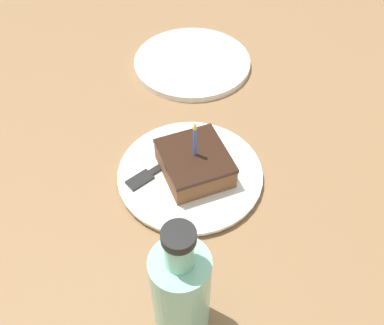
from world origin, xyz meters
name	(u,v)px	position (x,y,z in m)	size (l,w,h in m)	color
ground_plane	(189,182)	(0.00, 0.00, -0.02)	(2.40, 2.40, 0.04)	olive
plate	(192,174)	(0.00, -0.01, 0.01)	(0.25, 0.25, 0.02)	white
cake_slice	(195,163)	(0.01, -0.01, 0.04)	(0.11, 0.12, 0.12)	brown
fork	(161,166)	(-0.04, 0.02, 0.02)	(0.16, 0.07, 0.00)	#262626
bottle	(181,292)	(-0.10, -0.24, 0.09)	(0.07, 0.07, 0.22)	#8CD1B2
side_plate	(192,62)	(0.12, 0.29, 0.01)	(0.26, 0.26, 0.01)	white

